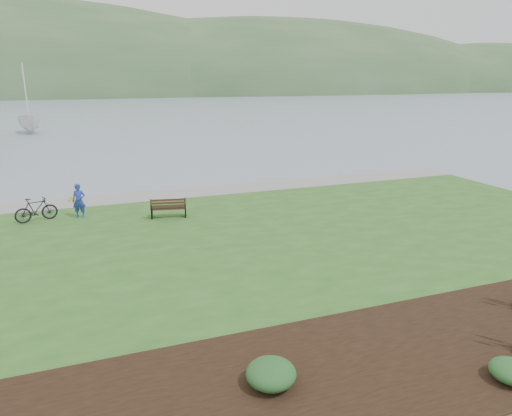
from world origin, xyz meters
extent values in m
plane|color=gray|center=(0.00, 0.00, 0.00)|extent=(600.00, 600.00, 0.00)
cube|color=#2C5B20|center=(0.00, -2.00, 0.20)|extent=(34.00, 20.00, 0.40)
cube|color=gray|center=(0.00, 6.90, 0.42)|extent=(34.00, 2.20, 0.03)
cube|color=black|center=(3.00, -9.80, 0.42)|extent=(24.00, 4.40, 0.04)
cube|color=black|center=(-1.81, 2.80, 0.83)|extent=(1.60, 0.82, 0.05)
cube|color=black|center=(-1.87, 2.52, 1.12)|extent=(1.53, 0.43, 0.48)
cube|color=black|center=(-2.54, 2.94, 0.61)|extent=(0.16, 0.53, 0.42)
cube|color=black|center=(-1.08, 2.66, 0.61)|extent=(0.16, 0.53, 0.42)
imported|color=#203797|center=(-5.56, 4.12, 1.31)|extent=(0.75, 0.60, 1.81)
imported|color=black|center=(-7.35, 4.17, 0.93)|extent=(0.97, 1.83, 1.06)
imported|color=silver|center=(-11.36, 44.37, 0.00)|extent=(11.97, 12.10, 25.87)
cube|color=#B8BA15|center=(-6.02, 7.20, 0.54)|extent=(0.17, 0.26, 0.28)
ellipsoid|color=#1E4C21|center=(-1.88, -9.70, 0.70)|extent=(1.04, 1.04, 0.52)
ellipsoid|color=#1E4C21|center=(2.82, -11.26, 0.65)|extent=(0.86, 0.86, 0.43)
camera|label=1|loc=(-4.90, -17.05, 6.47)|focal=32.00mm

